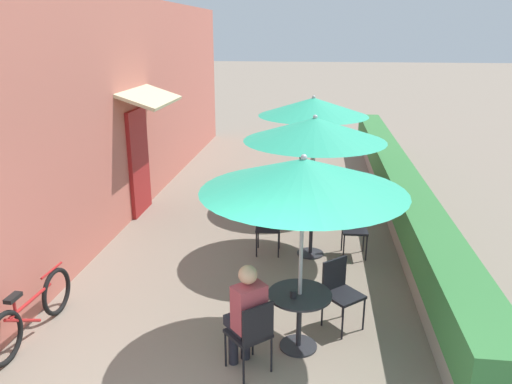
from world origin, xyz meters
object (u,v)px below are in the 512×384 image
object	(u,v)px
patio_umbrella_far	(313,107)
cafe_chair_near_right	(252,331)
patio_table_near	(299,310)
patio_umbrella_near	(303,175)
seated_patron_near_right	(246,312)
cafe_chair_mid_left	(268,226)
coffee_cup_near	(293,294)
cafe_chair_mid_right	(354,225)
cafe_chair_far_left	(344,187)
coffee_cup_mid	(306,212)
patio_umbrella_mid	(315,129)
patio_table_mid	(311,226)
bicycle_leaning	(32,312)
cafe_chair_near_left	(340,288)
cafe_chair_far_back	(284,188)
patio_table_far	(311,184)
coffee_cup_far	(314,173)

from	to	relation	value
patio_umbrella_far	cafe_chair_near_right	bearing A→B (deg)	-95.37
patio_table_near	cafe_chair_near_right	xyz separation A→B (m)	(-0.48, -0.53, 0.02)
patio_table_near	patio_umbrella_far	xyz separation A→B (m)	(0.04, 5.01, 1.60)
patio_table_near	patio_umbrella_near	xyz separation A→B (m)	(0.00, 0.00, 1.60)
seated_patron_near_right	cafe_chair_mid_left	bearing A→B (deg)	49.52
coffee_cup_near	cafe_chair_mid_right	distance (m)	2.93
cafe_chair_mid_right	cafe_chair_far_left	bearing A→B (deg)	-90.10
coffee_cup_near	coffee_cup_mid	xyz separation A→B (m)	(0.07, 2.67, 0.00)
cafe_chair_mid_right	patio_umbrella_mid	bearing A→B (deg)	6.18
seated_patron_near_right	patio_table_mid	world-z (taller)	seated_patron_near_right
bicycle_leaning	cafe_chair_mid_right	bearing A→B (deg)	38.47
patio_umbrella_near	patio_umbrella_far	size ratio (longest dim) A/B	1.00
cafe_chair_near_right	cafe_chair_mid_right	bearing A→B (deg)	26.86
cafe_chair_near_right	coffee_cup_near	xyz separation A→B (m)	(0.41, 0.43, 0.23)
patio_umbrella_mid	cafe_chair_mid_left	xyz separation A→B (m)	(-0.70, -0.10, -1.58)
cafe_chair_near_left	cafe_chair_near_right	size ratio (longest dim) A/B	1.00
coffee_cup_near	bicycle_leaning	size ratio (longest dim) A/B	0.05
patio_table_near	patio_umbrella_mid	world-z (taller)	patio_umbrella_mid
cafe_chair_near_left	patio_umbrella_mid	distance (m)	2.63
cafe_chair_mid_left	cafe_chair_far_back	xyz separation A→B (m)	(0.12, 2.05, 0.00)
cafe_chair_mid_left	patio_table_far	world-z (taller)	cafe_chair_mid_left
patio_table_near	cafe_chair_far_back	xyz separation A→B (m)	(-0.49, 4.54, 0.02)
cafe_chair_near_left	patio_table_far	xyz separation A→B (m)	(-0.43, 4.49, -0.02)
cafe_chair_near_right	cafe_chair_far_left	bearing A→B (deg)	35.74
coffee_cup_near	cafe_chair_far_left	world-z (taller)	cafe_chair_far_left
patio_table_near	bicycle_leaning	world-z (taller)	bicycle_leaning
cafe_chair_far_left	coffee_cup_mid	bearing A→B (deg)	96.93
coffee_cup_near	patio_table_far	distance (m)	5.12
patio_table_near	bicycle_leaning	distance (m)	3.20
coffee_cup_near	coffee_cup_mid	distance (m)	2.67
coffee_cup_far	bicycle_leaning	size ratio (longest dim) A/B	0.05
bicycle_leaning	patio_table_far	bearing A→B (deg)	60.78
patio_umbrella_near	cafe_chair_near_right	size ratio (longest dim) A/B	2.67
cafe_chair_near_right	bicycle_leaning	size ratio (longest dim) A/B	0.52
cafe_chair_near_left	patio_umbrella_mid	world-z (taller)	patio_umbrella_mid
patio_umbrella_near	cafe_chair_near_left	bearing A→B (deg)	47.77
cafe_chair_mid_left	cafe_chair_near_right	bearing A→B (deg)	-89.80
cafe_chair_near_right	seated_patron_near_right	size ratio (longest dim) A/B	0.70
patio_umbrella_mid	patio_umbrella_far	bearing A→B (deg)	91.21
coffee_cup_mid	patio_umbrella_far	size ratio (longest dim) A/B	0.04
cafe_chair_near_left	seated_patron_near_right	bearing A→B (deg)	1.67
cafe_chair_mid_right	bicycle_leaning	xyz separation A→B (m)	(-3.98, -2.87, -0.19)
patio_umbrella_mid	cafe_chair_far_back	size ratio (longest dim) A/B	2.67
patio_table_far	cafe_chair_near_left	bearing A→B (deg)	-84.47
cafe_chair_near_left	patio_umbrella_mid	size ratio (longest dim) A/B	0.37
patio_umbrella_near	coffee_cup_near	bearing A→B (deg)	-126.85
bicycle_leaning	cafe_chair_far_left	bearing A→B (deg)	54.49
patio_table_mid	coffee_cup_mid	bearing A→B (deg)	-166.13
patio_umbrella_near	coffee_cup_far	distance (m)	5.13
patio_umbrella_near	cafe_chair_far_back	size ratio (longest dim) A/B	2.67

